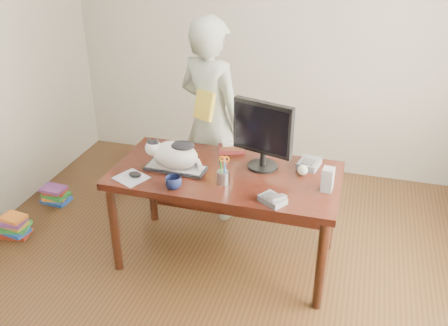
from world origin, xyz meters
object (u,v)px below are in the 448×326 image
monitor (263,132)px  mouse (135,174)px  pen_cup (223,176)px  coffee_mug (173,183)px  book_pile_a (14,226)px  desk (229,185)px  baseball (303,170)px  phone (273,199)px  keyboard (176,168)px  book_pile_b (55,195)px  calculator (309,164)px  cat (173,154)px  person (211,121)px  book_stack (232,147)px  speaker (328,180)px

monitor → mouse: bearing=-139.1°
pen_cup → coffee_mug: pen_cup is taller
pen_cup → book_pile_a: 1.92m
desk → baseball: bearing=4.0°
phone → desk: bearing=168.7°
keyboard → book_pile_b: 1.58m
monitor → mouse: 0.93m
desk → monitor: monitor is taller
calculator → book_pile_b: 2.38m
keyboard → pen_cup: size_ratio=2.10×
keyboard → cat: 0.11m
book_pile_b → mouse: bearing=-27.5°
baseball → person: person is taller
desk → person: (-0.30, 0.55, 0.25)m
mouse → baseball: 1.17m
pen_cup → mouse: bearing=-172.1°
mouse → calculator: calculator is taller
mouse → book_stack: 0.79m
monitor → coffee_mug: 0.71m
keyboard → coffee_mug: coffee_mug is taller
keyboard → cat: bearing=-171.6°
speaker → person: size_ratio=0.10×
monitor → pen_cup: size_ratio=2.40×
mouse → person: bearing=96.9°
desk → mouse: (-0.59, -0.32, 0.17)m
desk → calculator: (0.55, 0.17, 0.17)m
keyboard → phone: phone is taller
phone → cat: bearing=-164.8°
person → keyboard: bearing=108.8°
cat → book_pile_a: 1.60m
calculator → book_pile_b: bearing=-171.8°
monitor → mouse: monitor is taller
keyboard → mouse: bearing=-140.1°
book_pile_a → calculator: bearing=10.9°
pen_cup → book_stack: size_ratio=0.91×
book_stack → book_pile_b: bearing=162.8°
coffee_mug → phone: bearing=0.6°
desk → calculator: 0.60m
baseball → person: 0.98m
pen_cup → person: bearing=112.6°
phone → keyboard: bearing=-165.2°
book_stack → book_pile_a: bearing=-179.3°
person → book_pile_b: (-1.42, -0.28, -0.78)m
baseball → person: bearing=148.0°
calculator → person: person is taller
mouse → speaker: speaker is taller
keyboard → calculator: 0.96m
phone → book_pile_a: 2.26m
desk → calculator: calculator is taller
keyboard → book_pile_a: keyboard is taller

